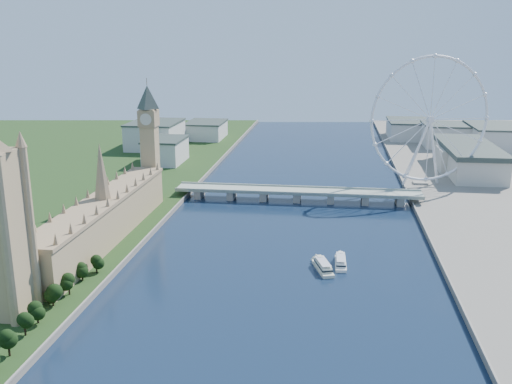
# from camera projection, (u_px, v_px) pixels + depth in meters

# --- Properties ---
(tree_row) EXTENTS (7.65, 151.65, 20.98)m
(tree_row) POSITION_uv_depth(u_px,v_px,m) (34.00, 316.00, 279.14)
(tree_row) COLOR black
(tree_row) RESTS_ON ground
(parliament_range) EXTENTS (24.00, 200.00, 70.00)m
(parliament_range) POSITION_uv_depth(u_px,v_px,m) (104.00, 219.00, 401.29)
(parliament_range) COLOR tan
(parliament_range) RESTS_ON ground
(big_ben) EXTENTS (20.02, 20.02, 110.00)m
(big_ben) POSITION_uv_depth(u_px,v_px,m) (149.00, 128.00, 492.17)
(big_ben) COLOR tan
(big_ben) RESTS_ON ground
(westminster_bridge) EXTENTS (220.00, 22.00, 9.50)m
(westminster_bridge) POSITION_uv_depth(u_px,v_px,m) (297.00, 193.00, 512.40)
(westminster_bridge) COLOR gray
(westminster_bridge) RESTS_ON ground
(london_eye) EXTENTS (113.60, 39.12, 124.30)m
(london_eye) POSITION_uv_depth(u_px,v_px,m) (430.00, 120.00, 533.93)
(london_eye) COLOR silver
(london_eye) RESTS_ON ground
(county_hall) EXTENTS (54.00, 144.00, 35.00)m
(county_hall) POSITION_uv_depth(u_px,v_px,m) (466.00, 174.00, 616.13)
(county_hall) COLOR beige
(county_hall) RESTS_ON ground
(city_skyline) EXTENTS (505.00, 280.00, 32.00)m
(city_skyline) POSITION_uv_depth(u_px,v_px,m) (339.00, 136.00, 753.62)
(city_skyline) COLOR beige
(city_skyline) RESTS_ON ground
(tour_boat_near) EXTENTS (16.23, 31.15, 6.68)m
(tour_boat_near) POSITION_uv_depth(u_px,v_px,m) (323.00, 270.00, 358.82)
(tour_boat_near) COLOR beige
(tour_boat_near) RESTS_ON ground
(tour_boat_far) EXTENTS (7.78, 28.73, 6.31)m
(tour_boat_far) POSITION_uv_depth(u_px,v_px,m) (341.00, 265.00, 366.77)
(tour_boat_far) COLOR silver
(tour_boat_far) RESTS_ON ground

